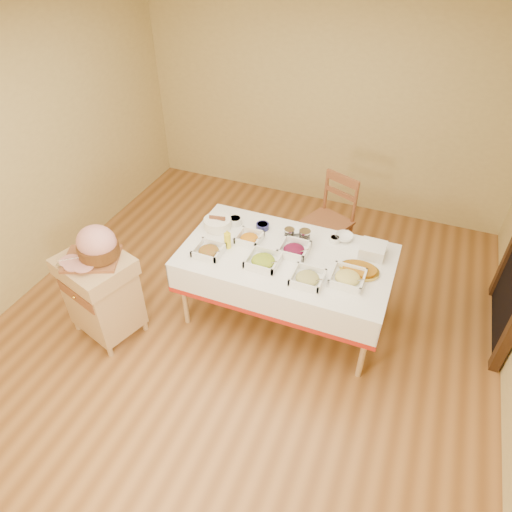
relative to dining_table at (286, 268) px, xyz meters
The scene contains 22 objects.
room_shell 0.82m from the dining_table, 135.00° to the right, with size 5.00×5.00×5.00m.
dining_table is the anchor object (origin of this frame).
butcher_cart 1.63m from the dining_table, 151.95° to the right, with size 0.71×0.65×0.84m.
dining_chair 1.05m from the dining_table, 82.48° to the left, with size 0.56×0.55×0.97m.
ham_on_board 1.61m from the dining_table, 152.33° to the right, with size 0.47×0.45×0.31m.
serving_dish_a 0.70m from the dining_table, 158.82° to the right, with size 0.24×0.24×0.10m.
serving_dish_b 0.31m from the dining_table, 126.58° to the right, with size 0.27×0.27×0.11m.
serving_dish_c 0.42m from the dining_table, 44.66° to the right, with size 0.25×0.25×0.10m.
serving_dish_d 0.61m from the dining_table, 13.76° to the right, with size 0.27×0.27×0.10m.
serving_dish_e 0.43m from the dining_table, behind, with size 0.23×0.22×0.10m.
serving_dish_f 0.21m from the dining_table, 41.95° to the left, with size 0.26×0.24×0.12m.
small_bowl_left 0.69m from the dining_table, 156.49° to the left, with size 0.13×0.13×0.06m.
small_bowl_mid 0.48m from the dining_table, 140.01° to the left, with size 0.12×0.12×0.05m.
small_bowl_right 0.51m from the dining_table, 44.52° to the left, with size 0.10×0.10×0.05m.
bowl_white_imported 0.39m from the dining_table, 96.29° to the left, with size 0.14×0.14×0.04m, color white.
bowl_small_imported 0.60m from the dining_table, 44.12° to the left, with size 0.16×0.16×0.05m, color white.
preserve_jar_left 0.30m from the dining_table, 103.53° to the left, with size 0.09×0.09×0.12m.
preserve_jar_right 0.32m from the dining_table, 67.03° to the left, with size 0.10×0.10×0.13m.
mustard_bottle 0.58m from the dining_table, 168.93° to the right, with size 0.06×0.06×0.19m.
bread_basket 0.77m from the dining_table, 169.06° to the left, with size 0.26×0.26×0.11m.
plate_stack 0.77m from the dining_table, 21.81° to the left, with size 0.21×0.21×0.10m.
brass_platter 0.66m from the dining_table, ahead, with size 0.33×0.24×0.04m.
Camera 1 is at (1.20, -2.65, 3.24)m, focal length 32.00 mm.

